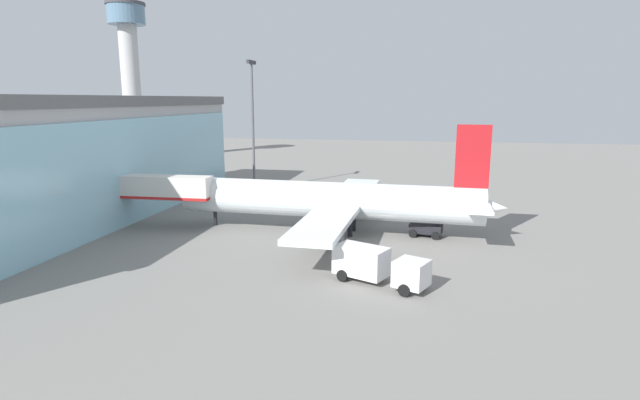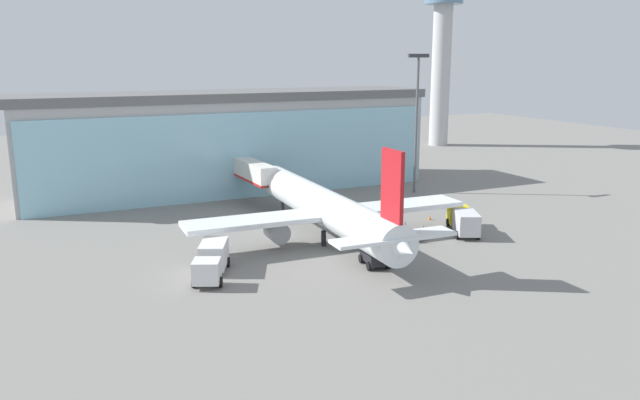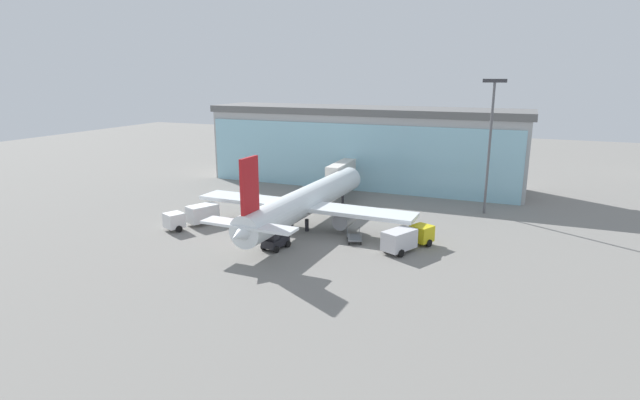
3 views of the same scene
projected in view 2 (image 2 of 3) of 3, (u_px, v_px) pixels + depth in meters
The scene contains 12 objects.
ground at pixel (337, 255), 60.42m from camera, with size 240.00×240.00×0.00m, color gray.
terminal_building at pixel (230, 141), 88.83m from camera, with size 57.76×12.83×14.07m.
jet_bridge at pixel (250, 171), 80.95m from camera, with size 2.64×12.76×5.66m.
control_tower at pixel (442, 45), 131.91m from camera, with size 8.38×8.38×34.21m.
apron_light_mast at pixel (417, 112), 85.90m from camera, with size 3.20×0.40×19.19m.
airplane at pixel (326, 208), 64.66m from camera, with size 30.18×34.91×11.33m.
catering_truck at pixel (212, 260), 54.29m from camera, with size 4.96×7.57×2.65m.
fuel_truck at pixel (464, 220), 67.55m from camera, with size 5.14×7.53×2.65m.
baggage_cart at pixel (410, 235), 65.43m from camera, with size 2.60×3.21×1.50m.
pushback_tug at pixel (375, 256), 56.91m from camera, with size 2.66×3.47×2.30m.
safety_cone_nose at pixel (375, 257), 58.83m from camera, with size 0.36×0.36×0.55m, color orange.
safety_cone_wingtip at pixel (430, 218), 73.37m from camera, with size 0.36×0.36×0.55m, color orange.
Camera 2 is at (-26.06, -51.54, 18.61)m, focal length 35.00 mm.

